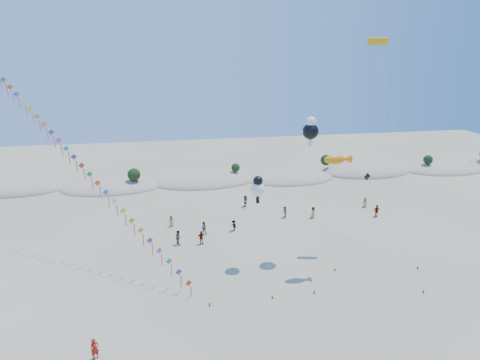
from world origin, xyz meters
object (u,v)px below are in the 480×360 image
object	(u,v)px
kite_train	(75,158)
parafoil_kite	(379,47)
flyer_foreground	(95,349)
fish_kite	(338,160)

from	to	relation	value
kite_train	parafoil_kite	world-z (taller)	parafoil_kite
flyer_foreground	kite_train	bearing A→B (deg)	70.26
kite_train	parafoil_kite	distance (m)	35.86
kite_train	flyer_foreground	bearing A→B (deg)	-77.80
fish_kite	parafoil_kite	size ratio (longest dim) A/B	0.53
kite_train	fish_kite	size ratio (longest dim) A/B	2.01
kite_train	parafoil_kite	xyz separation A→B (m)	(33.78, -2.30, 11.81)
fish_kite	flyer_foreground	world-z (taller)	fish_kite
parafoil_kite	kite_train	bearing A→B (deg)	176.10
fish_kite	parafoil_kite	xyz separation A→B (m)	(6.46, 6.08, 10.93)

